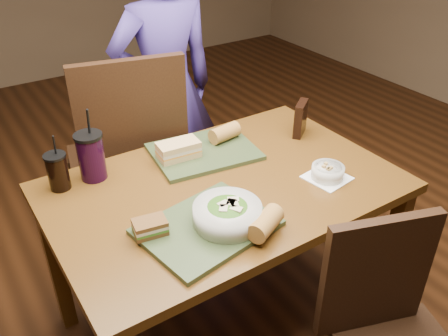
{
  "coord_description": "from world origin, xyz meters",
  "views": [
    {
      "loc": [
        -0.82,
        -1.25,
        1.75
      ],
      "look_at": [
        0.0,
        0.0,
        0.82
      ],
      "focal_mm": 38.0,
      "sensor_mm": 36.0,
      "label": 1
    }
  ],
  "objects_px": {
    "chair_near": "(390,328)",
    "cup_berry": "(91,156)",
    "chair_far": "(127,154)",
    "diner": "(166,91)",
    "salad_bowl": "(227,213)",
    "tray_near": "(207,227)",
    "sandwich_far": "(178,150)",
    "sandwich_near": "(150,227)",
    "baguette_near": "(265,223)",
    "baguette_far": "(225,133)",
    "chip_bag": "(301,119)",
    "dining_table": "(224,203)",
    "soup_bowl": "(328,172)",
    "tray_far": "(204,152)",
    "cup_cola": "(58,171)"
  },
  "relations": [
    {
      "from": "tray_near",
      "to": "sandwich_near",
      "type": "distance_m",
      "value": 0.19
    },
    {
      "from": "chair_far",
      "to": "baguette_far",
      "type": "xyz_separation_m",
      "value": [
        0.31,
        -0.37,
        0.18
      ]
    },
    {
      "from": "sandwich_near",
      "to": "chip_bag",
      "type": "height_order",
      "value": "chip_bag"
    },
    {
      "from": "tray_near",
      "to": "sandwich_near",
      "type": "relative_size",
      "value": 3.64
    },
    {
      "from": "dining_table",
      "to": "chair_near",
      "type": "distance_m",
      "value": 0.73
    },
    {
      "from": "cup_cola",
      "to": "tray_far",
      "type": "bearing_deg",
      "value": -7.29
    },
    {
      "from": "tray_near",
      "to": "salad_bowl",
      "type": "relative_size",
      "value": 1.85
    },
    {
      "from": "tray_far",
      "to": "soup_bowl",
      "type": "relative_size",
      "value": 2.46
    },
    {
      "from": "chair_far",
      "to": "diner",
      "type": "relative_size",
      "value": 0.71
    },
    {
      "from": "diner",
      "to": "baguette_near",
      "type": "bearing_deg",
      "value": 81.2
    },
    {
      "from": "chair_near",
      "to": "baguette_far",
      "type": "height_order",
      "value": "chair_near"
    },
    {
      "from": "cup_berry",
      "to": "chair_near",
      "type": "bearing_deg",
      "value": -58.9
    },
    {
      "from": "sandwich_far",
      "to": "baguette_near",
      "type": "xyz_separation_m",
      "value": [
        0.0,
        -0.57,
        0.0
      ]
    },
    {
      "from": "tray_far",
      "to": "salad_bowl",
      "type": "height_order",
      "value": "salad_bowl"
    },
    {
      "from": "chair_near",
      "to": "cup_cola",
      "type": "relative_size",
      "value": 3.97
    },
    {
      "from": "baguette_near",
      "to": "baguette_far",
      "type": "relative_size",
      "value": 1.03
    },
    {
      "from": "tray_near",
      "to": "soup_bowl",
      "type": "distance_m",
      "value": 0.55
    },
    {
      "from": "cup_berry",
      "to": "diner",
      "type": "bearing_deg",
      "value": 42.62
    },
    {
      "from": "chair_far",
      "to": "cup_cola",
      "type": "height_order",
      "value": "chair_far"
    },
    {
      "from": "baguette_far",
      "to": "chip_bag",
      "type": "relative_size",
      "value": 0.88
    },
    {
      "from": "chair_near",
      "to": "cup_berry",
      "type": "bearing_deg",
      "value": 121.1
    },
    {
      "from": "tray_near",
      "to": "salad_bowl",
      "type": "height_order",
      "value": "salad_bowl"
    },
    {
      "from": "soup_bowl",
      "to": "chip_bag",
      "type": "height_order",
      "value": "chip_bag"
    },
    {
      "from": "salad_bowl",
      "to": "cup_berry",
      "type": "bearing_deg",
      "value": 116.17
    },
    {
      "from": "baguette_near",
      "to": "chip_bag",
      "type": "distance_m",
      "value": 0.74
    },
    {
      "from": "salad_bowl",
      "to": "baguette_far",
      "type": "distance_m",
      "value": 0.57
    },
    {
      "from": "chair_near",
      "to": "cup_berry",
      "type": "distance_m",
      "value": 1.21
    },
    {
      "from": "sandwich_near",
      "to": "chair_far",
      "type": "bearing_deg",
      "value": 73.16
    },
    {
      "from": "chair_far",
      "to": "sandwich_far",
      "type": "relative_size",
      "value": 6.39
    },
    {
      "from": "baguette_far",
      "to": "chip_bag",
      "type": "bearing_deg",
      "value": -18.49
    },
    {
      "from": "salad_bowl",
      "to": "cup_berry",
      "type": "distance_m",
      "value": 0.6
    },
    {
      "from": "soup_bowl",
      "to": "chip_bag",
      "type": "distance_m",
      "value": 0.37
    },
    {
      "from": "dining_table",
      "to": "chip_bag",
      "type": "relative_size",
      "value": 8.52
    },
    {
      "from": "baguette_near",
      "to": "cup_cola",
      "type": "xyz_separation_m",
      "value": [
        -0.47,
        0.64,
        0.02
      ]
    },
    {
      "from": "chair_near",
      "to": "soup_bowl",
      "type": "distance_m",
      "value": 0.59
    },
    {
      "from": "chair_far",
      "to": "sandwich_near",
      "type": "xyz_separation_m",
      "value": [
        -0.23,
        -0.76,
        0.17
      ]
    },
    {
      "from": "salad_bowl",
      "to": "chair_far",
      "type": "bearing_deg",
      "value": 90.41
    },
    {
      "from": "chip_bag",
      "to": "sandwich_near",
      "type": "bearing_deg",
      "value": 161.45
    },
    {
      "from": "tray_near",
      "to": "cup_berry",
      "type": "relative_size",
      "value": 1.45
    },
    {
      "from": "soup_bowl",
      "to": "cup_cola",
      "type": "xyz_separation_m",
      "value": [
        -0.88,
        0.5,
        0.04
      ]
    },
    {
      "from": "baguette_far",
      "to": "cup_cola",
      "type": "height_order",
      "value": "cup_cola"
    },
    {
      "from": "cup_cola",
      "to": "sandwich_far",
      "type": "bearing_deg",
      "value": -8.32
    },
    {
      "from": "chair_far",
      "to": "cup_berry",
      "type": "height_order",
      "value": "chair_far"
    },
    {
      "from": "dining_table",
      "to": "cup_berry",
      "type": "height_order",
      "value": "cup_berry"
    },
    {
      "from": "sandwich_far",
      "to": "chip_bag",
      "type": "distance_m",
      "value": 0.57
    },
    {
      "from": "salad_bowl",
      "to": "cup_cola",
      "type": "xyz_separation_m",
      "value": [
        -0.39,
        0.53,
        0.02
      ]
    },
    {
      "from": "chair_near",
      "to": "tray_near",
      "type": "bearing_deg",
      "value": 129.66
    },
    {
      "from": "sandwich_near",
      "to": "cup_cola",
      "type": "relative_size",
      "value": 0.52
    },
    {
      "from": "sandwich_far",
      "to": "cup_berry",
      "type": "relative_size",
      "value": 0.6
    },
    {
      "from": "tray_far",
      "to": "baguette_far",
      "type": "distance_m",
      "value": 0.13
    }
  ]
}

